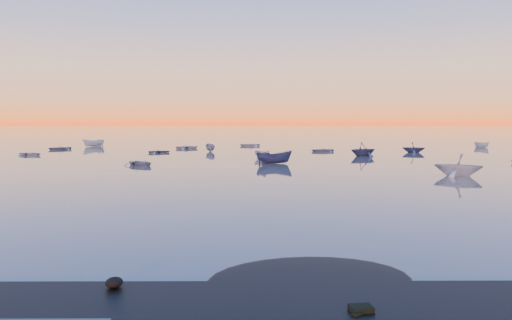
{
  "coord_description": "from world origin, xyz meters",
  "views": [
    {
      "loc": [
        -2.66,
        -18.29,
        5.11
      ],
      "look_at": [
        -2.38,
        28.0,
        1.36
      ],
      "focal_mm": 35.0,
      "sensor_mm": 36.0,
      "label": 1
    }
  ],
  "objects": [
    {
      "name": "ground",
      "position": [
        0.0,
        100.0,
        0.0
      ],
      "size": [
        600.0,
        600.0,
        0.0
      ],
      "primitive_type": "plane",
      "color": "#6C625A",
      "rests_on": "ground"
    },
    {
      "name": "mud_lobes",
      "position": [
        0.0,
        -1.0,
        0.01
      ],
      "size": [
        140.0,
        6.0,
        0.07
      ],
      "primitive_type": null,
      "color": "black",
      "rests_on": "ground"
    },
    {
      "name": "moored_fleet",
      "position": [
        0.0,
        53.0,
        0.0
      ],
      "size": [
        124.0,
        58.0,
        1.2
      ],
      "primitive_type": null,
      "color": "silver",
      "rests_on": "ground"
    },
    {
      "name": "boat_near_left",
      "position": [
        -15.1,
        36.97,
        0.0
      ],
      "size": [
        4.04,
        3.78,
        0.98
      ],
      "primitive_type": "imported",
      "rotation": [
        0.0,
        0.0,
        0.71
      ],
      "color": "gray",
      "rests_on": "ground"
    },
    {
      "name": "boat_near_center",
      "position": [
        -0.18,
        39.43,
        0.0
      ],
      "size": [
        2.48,
        4.5,
        1.47
      ],
      "primitive_type": "imported",
      "rotation": [
        0.0,
        0.0,
        1.74
      ],
      "color": "navy",
      "rests_on": "ground"
    }
  ]
}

